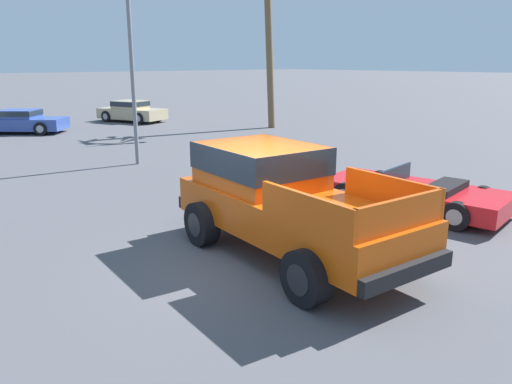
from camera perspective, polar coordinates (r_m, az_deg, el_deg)
ground_plane at (r=9.26m, az=0.11°, el=-7.31°), size 320.00×320.00×0.00m
orange_pickup_truck at (r=9.14m, az=2.85°, el=-0.36°), size 2.72×5.36×1.95m
red_convertible_car at (r=12.53m, az=17.59°, el=-0.22°), size 2.46×4.51×0.99m
parked_car_tan at (r=30.76m, az=-14.03°, el=8.97°), size 3.02×4.37×1.23m
parked_car_blue at (r=27.66m, az=-25.27°, el=7.35°), size 4.30×4.09×1.15m
street_lamp_post at (r=17.67m, az=-14.37°, el=19.53°), size 0.90×0.24×8.59m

